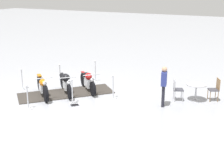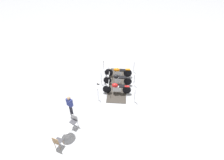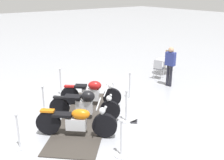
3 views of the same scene
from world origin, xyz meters
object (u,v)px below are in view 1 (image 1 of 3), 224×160
at_px(stanchion_right_rear, 113,91).
at_px(cafe_table, 196,88).
at_px(stanchion_right_mid, 72,95).
at_px(motorcycle_black, 66,83).
at_px(motorcycle_maroon, 88,81).
at_px(info_placard, 75,104).
at_px(stanchion_right_front, 28,102).
at_px(stanchion_left_rear, 95,74).
at_px(stanchion_left_mid, 60,78).
at_px(cafe_chair_near_table, 177,88).
at_px(bystander_person, 164,83).
at_px(cafe_chair_across_table, 215,88).
at_px(motorcycle_copper, 43,86).
at_px(stanchion_left_front, 22,82).

bearing_deg(stanchion_right_rear, cafe_table, -68.35).
bearing_deg(stanchion_right_mid, motorcycle_black, 46.24).
bearing_deg(motorcycle_maroon, stanchion_right_mid, -40.31).
relative_size(stanchion_right_rear, info_placard, 2.86).
height_order(stanchion_right_front, stanchion_left_rear, stanchion_left_rear).
bearing_deg(cafe_table, stanchion_left_mid, 96.98).
relative_size(stanchion_right_rear, cafe_chair_near_table, 1.16).
relative_size(stanchion_left_mid, stanchion_right_front, 1.07).
relative_size(motorcycle_black, motorcycle_maroon, 1.01).
distance_m(stanchion_right_front, bystander_person, 5.54).
relative_size(motorcycle_black, stanchion_left_mid, 1.54).
distance_m(stanchion_left_rear, stanchion_right_rear, 2.66).
bearing_deg(stanchion_left_mid, bystander_person, -94.91).
height_order(stanchion_left_mid, cafe_chair_near_table, stanchion_left_mid).
bearing_deg(info_placard, stanchion_left_mid, -89.51).
bearing_deg(cafe_chair_near_table, cafe_chair_across_table, 1.64).
bearing_deg(cafe_table, info_placard, 122.49).
xyz_separation_m(motorcycle_black, cafe_chair_near_table, (1.41, -4.78, 0.01)).
xyz_separation_m(motorcycle_copper, motorcycle_black, (0.75, -0.73, 0.06)).
xyz_separation_m(motorcycle_black, stanchion_left_front, (-0.37, 2.25, -0.16)).
xyz_separation_m(stanchion_right_mid, info_placard, (-0.16, -0.20, -0.30)).
bearing_deg(stanchion_right_rear, bystander_person, -88.60).
distance_m(motorcycle_maroon, stanchion_right_front, 3.16).
distance_m(stanchion_right_mid, info_placard, 0.39).
bearing_deg(motorcycle_black, stanchion_right_front, -53.59).
height_order(stanchion_left_front, bystander_person, bystander_person).
bearing_deg(stanchion_right_mid, info_placard, -128.18).
bearing_deg(info_placard, stanchion_right_mid, -84.39).
relative_size(motorcycle_maroon, cafe_chair_across_table, 1.69).
distance_m(motorcycle_black, motorcycle_maroon, 1.05).
relative_size(motorcycle_copper, cafe_table, 2.12).
relative_size(stanchion_right_front, cafe_table, 1.21).
height_order(info_placard, cafe_table, cafe_table).
height_order(stanchion_right_mid, cafe_chair_near_table, stanchion_right_mid).
relative_size(motorcycle_maroon, stanchion_left_front, 1.63).
xyz_separation_m(stanchion_right_front, stanchion_left_rear, (4.48, -0.61, 0.09)).
bearing_deg(bystander_person, stanchion_right_mid, 7.54).
bearing_deg(motorcycle_maroon, stanchion_right_front, -67.03).
bearing_deg(stanchion_left_rear, motorcycle_black, 173.00).
height_order(stanchion_right_front, stanchion_left_front, stanchion_right_front).
relative_size(stanchion_left_mid, cafe_chair_near_table, 1.20).
bearing_deg(stanchion_left_mid, motorcycle_copper, -171.53).
distance_m(stanchion_left_rear, stanchion_left_front, 3.65).
xyz_separation_m(motorcycle_copper, motorcycle_maroon, (1.50, -1.46, 0.03)).
relative_size(motorcycle_copper, info_placard, 4.81).
bearing_deg(info_placard, stanchion_right_front, -7.75).
bearing_deg(cafe_chair_across_table, motorcycle_black, -8.61).
bearing_deg(stanchion_right_rear, stanchion_left_rear, 46.21).
height_order(stanchion_right_rear, cafe_chair_near_table, stanchion_right_rear).
bearing_deg(motorcycle_black, cafe_table, 62.36).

